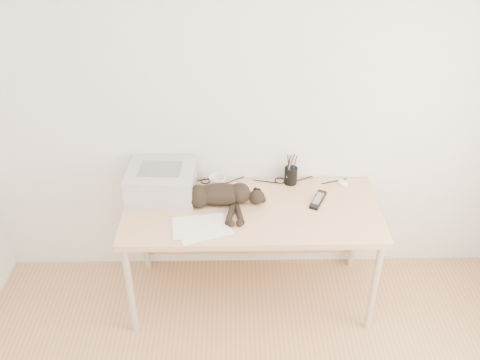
{
  "coord_description": "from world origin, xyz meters",
  "views": [
    {
      "loc": [
        -0.12,
        -1.29,
        2.7
      ],
      "look_at": [
        -0.07,
        1.34,
        0.99
      ],
      "focal_mm": 40.0,
      "sensor_mm": 36.0,
      "label": 1
    }
  ],
  "objects_px": {
    "desk": "(251,218)",
    "cat": "(217,196)",
    "printer": "(162,182)",
    "mouse": "(343,182)",
    "pen_cup": "(291,175)",
    "mug": "(217,183)"
  },
  "relations": [
    {
      "from": "cat",
      "to": "mouse",
      "type": "height_order",
      "value": "cat"
    },
    {
      "from": "pen_cup",
      "to": "desk",
      "type": "bearing_deg",
      "value": -142.8
    },
    {
      "from": "desk",
      "to": "printer",
      "type": "relative_size",
      "value": 3.67
    },
    {
      "from": "desk",
      "to": "pen_cup",
      "type": "xyz_separation_m",
      "value": [
        0.27,
        0.2,
        0.19
      ]
    },
    {
      "from": "desk",
      "to": "mouse",
      "type": "distance_m",
      "value": 0.66
    },
    {
      "from": "mug",
      "to": "mouse",
      "type": "height_order",
      "value": "mug"
    },
    {
      "from": "mug",
      "to": "printer",
      "type": "bearing_deg",
      "value": -172.74
    },
    {
      "from": "pen_cup",
      "to": "mouse",
      "type": "distance_m",
      "value": 0.35
    },
    {
      "from": "printer",
      "to": "cat",
      "type": "distance_m",
      "value": 0.38
    },
    {
      "from": "desk",
      "to": "cat",
      "type": "relative_size",
      "value": 2.4
    },
    {
      "from": "desk",
      "to": "mouse",
      "type": "relative_size",
      "value": 16.13
    },
    {
      "from": "mug",
      "to": "mouse",
      "type": "relative_size",
      "value": 1.09
    },
    {
      "from": "printer",
      "to": "cat",
      "type": "height_order",
      "value": "printer"
    },
    {
      "from": "cat",
      "to": "pen_cup",
      "type": "height_order",
      "value": "pen_cup"
    },
    {
      "from": "printer",
      "to": "mouse",
      "type": "bearing_deg",
      "value": 4.94
    },
    {
      "from": "desk",
      "to": "pen_cup",
      "type": "relative_size",
      "value": 7.34
    },
    {
      "from": "cat",
      "to": "mug",
      "type": "height_order",
      "value": "cat"
    },
    {
      "from": "cat",
      "to": "desk",
      "type": "bearing_deg",
      "value": 8.49
    },
    {
      "from": "mouse",
      "to": "mug",
      "type": "bearing_deg",
      "value": 170.24
    },
    {
      "from": "mug",
      "to": "mouse",
      "type": "xyz_separation_m",
      "value": [
        0.83,
        0.06,
        -0.03
      ]
    },
    {
      "from": "cat",
      "to": "mug",
      "type": "bearing_deg",
      "value": 90.29
    },
    {
      "from": "cat",
      "to": "mouse",
      "type": "distance_m",
      "value": 0.86
    }
  ]
}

